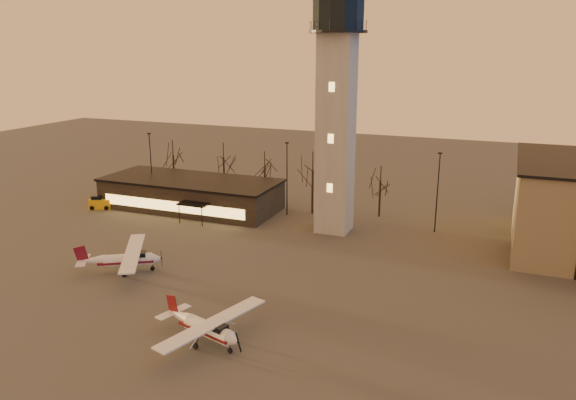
{
  "coord_description": "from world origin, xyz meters",
  "views": [
    {
      "loc": [
        19.75,
        -34.89,
        22.59
      ],
      "look_at": [
        0.57,
        13.0,
        8.37
      ],
      "focal_mm": 35.0,
      "sensor_mm": 36.0,
      "label": 1
    }
  ],
  "objects_px": {
    "control_tower": "(337,100)",
    "cessna_rear": "(130,262)",
    "terminal": "(191,194)",
    "service_cart": "(100,203)",
    "cessna_front": "(210,333)"
  },
  "relations": [
    {
      "from": "cessna_rear",
      "to": "service_cart",
      "type": "bearing_deg",
      "value": 105.23
    },
    {
      "from": "control_tower",
      "to": "cessna_rear",
      "type": "height_order",
      "value": "control_tower"
    },
    {
      "from": "control_tower",
      "to": "cessna_front",
      "type": "bearing_deg",
      "value": -90.96
    },
    {
      "from": "control_tower",
      "to": "cessna_rear",
      "type": "distance_m",
      "value": 30.12
    },
    {
      "from": "control_tower",
      "to": "terminal",
      "type": "distance_m",
      "value": 26.24
    },
    {
      "from": "cessna_front",
      "to": "cessna_rear",
      "type": "distance_m",
      "value": 17.85
    },
    {
      "from": "terminal",
      "to": "cessna_rear",
      "type": "distance_m",
      "value": 23.79
    },
    {
      "from": "cessna_front",
      "to": "service_cart",
      "type": "relative_size",
      "value": 3.07
    },
    {
      "from": "cessna_front",
      "to": "terminal",
      "type": "bearing_deg",
      "value": 140.0
    },
    {
      "from": "service_cart",
      "to": "terminal",
      "type": "bearing_deg",
      "value": 1.0
    },
    {
      "from": "terminal",
      "to": "cessna_rear",
      "type": "bearing_deg",
      "value": -74.06
    },
    {
      "from": "cessna_front",
      "to": "cessna_rear",
      "type": "relative_size",
      "value": 1.01
    },
    {
      "from": "cessna_front",
      "to": "cessna_rear",
      "type": "bearing_deg",
      "value": 163.52
    },
    {
      "from": "terminal",
      "to": "cessna_rear",
      "type": "relative_size",
      "value": 2.41
    },
    {
      "from": "control_tower",
      "to": "cessna_front",
      "type": "height_order",
      "value": "control_tower"
    }
  ]
}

